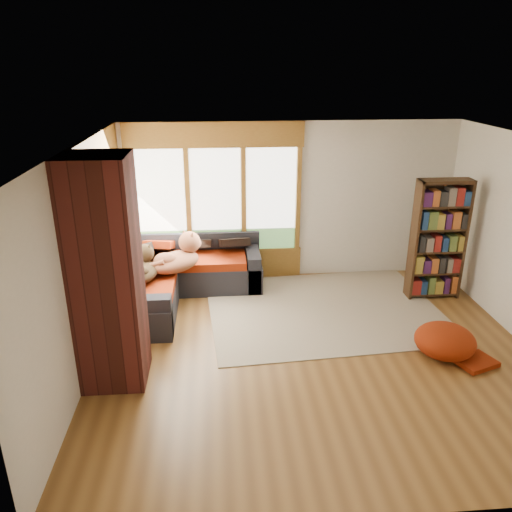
# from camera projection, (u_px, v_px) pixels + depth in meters

# --- Properties ---
(floor) EXTENTS (5.50, 5.50, 0.00)m
(floor) POSITION_uv_depth(u_px,v_px,m) (314.00, 351.00, 6.37)
(floor) COLOR brown
(floor) RESTS_ON ground
(ceiling) EXTENTS (5.50, 5.50, 0.00)m
(ceiling) POSITION_uv_depth(u_px,v_px,m) (324.00, 146.00, 5.42)
(ceiling) COLOR white
(wall_back) EXTENTS (5.50, 0.04, 2.60)m
(wall_back) POSITION_uv_depth(u_px,v_px,m) (289.00, 202.00, 8.22)
(wall_back) COLOR silver
(wall_back) RESTS_ON ground
(wall_front) EXTENTS (5.50, 0.04, 2.60)m
(wall_front) POSITION_uv_depth(u_px,v_px,m) (388.00, 383.00, 3.57)
(wall_front) COLOR silver
(wall_front) RESTS_ON ground
(wall_left) EXTENTS (0.04, 5.00, 2.60)m
(wall_left) POSITION_uv_depth(u_px,v_px,m) (81.00, 264.00, 5.69)
(wall_left) COLOR silver
(wall_left) RESTS_ON ground
(windows_back) EXTENTS (2.82, 0.10, 1.90)m
(windows_back) POSITION_uv_depth(u_px,v_px,m) (216.00, 201.00, 8.08)
(windows_back) COLOR brown
(windows_back) RESTS_ON wall_back
(windows_left) EXTENTS (0.10, 2.62, 1.90)m
(windows_left) POSITION_uv_depth(u_px,v_px,m) (105.00, 227.00, 6.79)
(windows_left) COLOR brown
(windows_left) RESTS_ON wall_left
(roller_blind) EXTENTS (0.03, 0.72, 0.90)m
(roller_blind) POSITION_uv_depth(u_px,v_px,m) (115.00, 184.00, 7.41)
(roller_blind) COLOR #697956
(roller_blind) RESTS_ON wall_left
(brick_chimney) EXTENTS (0.70, 0.70, 2.60)m
(brick_chimney) POSITION_uv_depth(u_px,v_px,m) (106.00, 275.00, 5.39)
(brick_chimney) COLOR #471914
(brick_chimney) RESTS_ON ground
(sectional_sofa) EXTENTS (2.20, 2.20, 0.80)m
(sectional_sofa) POSITION_uv_depth(u_px,v_px,m) (169.00, 281.00, 7.69)
(sectional_sofa) COLOR black
(sectional_sofa) RESTS_ON ground
(area_rug) EXTENTS (3.55, 2.82, 0.01)m
(area_rug) POSITION_uv_depth(u_px,v_px,m) (324.00, 309.00, 7.44)
(area_rug) COLOR beige
(area_rug) RESTS_ON ground
(bookshelf) EXTENTS (0.80, 0.27, 1.87)m
(bookshelf) POSITION_uv_depth(u_px,v_px,m) (438.00, 240.00, 7.55)
(bookshelf) COLOR #3B2413
(bookshelf) RESTS_ON ground
(pouf) EXTENTS (0.85, 0.85, 0.40)m
(pouf) POSITION_uv_depth(u_px,v_px,m) (445.00, 340.00, 6.22)
(pouf) COLOR maroon
(pouf) RESTS_ON area_rug
(dog_tan) EXTENTS (0.95, 0.93, 0.47)m
(dog_tan) POSITION_uv_depth(u_px,v_px,m) (178.00, 256.00, 7.38)
(dog_tan) COLOR brown
(dog_tan) RESTS_ON sectional_sofa
(dog_brindle) EXTENTS (0.51, 0.75, 0.39)m
(dog_brindle) POSITION_uv_depth(u_px,v_px,m) (142.00, 267.00, 7.09)
(dog_brindle) COLOR black
(dog_brindle) RESTS_ON sectional_sofa
(throw_pillows) EXTENTS (1.98, 1.68, 0.45)m
(throw_pillows) POSITION_uv_depth(u_px,v_px,m) (171.00, 248.00, 7.65)
(throw_pillows) COLOR black
(throw_pillows) RESTS_ON sectional_sofa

